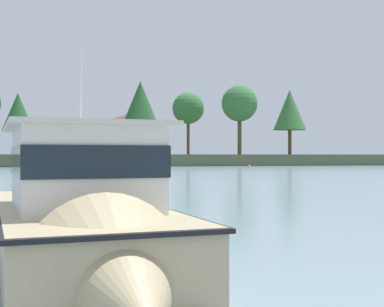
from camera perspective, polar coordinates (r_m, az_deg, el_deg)
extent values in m
cube|color=#4C563D|center=(103.30, -9.71, -0.59)|extent=(167.64, 53.89, 1.70)
cube|color=beige|center=(46.77, -11.51, -1.84)|extent=(4.86, 6.87, 1.41)
cone|color=beige|center=(49.66, -13.35, -1.74)|extent=(2.59, 2.52, 1.99)
cube|color=black|center=(46.75, -11.51, -1.01)|extent=(5.00, 7.03, 0.05)
cube|color=silver|center=(47.27, -11.86, -0.14)|extent=(2.70, 3.05, 1.36)
cube|color=#19232D|center=(47.27, -11.86, 0.02)|extent=(2.75, 3.11, 0.49)
cube|color=beige|center=(47.28, -11.86, 0.72)|extent=(3.09, 3.45, 0.06)
cylinder|color=silver|center=(47.29, -11.86, 1.27)|extent=(0.03, 0.03, 0.85)
cube|color=tan|center=(8.46, -12.23, -9.39)|extent=(2.78, 6.78, 1.27)
cone|color=tan|center=(5.28, -6.99, -15.01)|extent=(2.08, 2.03, 1.90)
cube|color=black|center=(8.39, -12.23, -5.32)|extent=(2.88, 6.92, 0.05)
cube|color=silver|center=(7.70, -11.53, -1.55)|extent=(1.96, 2.84, 1.07)
cube|color=#19232D|center=(7.70, -11.53, -0.75)|extent=(2.00, 2.90, 0.39)
cube|color=beige|center=(7.71, -11.53, 2.67)|extent=(2.26, 3.19, 0.06)
cylinder|color=silver|center=(7.76, -11.53, 7.09)|extent=(0.03, 0.03, 1.14)
cube|color=#669ECC|center=(62.66, -8.53, -1.44)|extent=(4.93, 6.56, 1.34)
cone|color=#669ECC|center=(65.57, -7.49, -1.38)|extent=(2.59, 2.49, 2.00)
cube|color=black|center=(62.65, -8.53, -0.85)|extent=(5.07, 6.72, 0.05)
cube|color=silver|center=(62.95, -8.42, -0.35)|extent=(2.67, 2.88, 1.05)
cube|color=#19232D|center=(62.95, -8.42, -0.25)|extent=(2.72, 2.94, 0.38)
cube|color=beige|center=(62.95, -8.42, 0.16)|extent=(3.05, 3.26, 0.06)
cylinder|color=silver|center=(62.95, -8.42, 0.54)|extent=(0.03, 0.03, 0.79)
sphere|color=orange|center=(71.84, 5.98, -1.38)|extent=(0.45, 0.45, 0.45)
torus|color=#333338|center=(71.83, 5.98, -1.16)|extent=(0.12, 0.12, 0.02)
cylinder|color=brown|center=(111.63, 10.14, 1.99)|extent=(0.70, 0.70, 8.25)
cone|color=#336B38|center=(111.92, 10.14, 4.50)|extent=(6.58, 6.58, 8.04)
cylinder|color=brown|center=(82.68, -17.66, 1.87)|extent=(0.52, 0.52, 5.65)
cone|color=#235128|center=(82.87, -17.66, 4.17)|extent=(4.48, 4.48, 5.47)
cylinder|color=brown|center=(98.80, -0.40, 1.94)|extent=(0.54, 0.54, 7.10)
sphere|color=#336B38|center=(99.10, -0.40, 4.74)|extent=(5.72, 5.72, 5.72)
cylinder|color=brown|center=(79.55, -5.40, 2.32)|extent=(0.58, 0.58, 6.69)
cone|color=#235128|center=(79.82, -5.40, 5.18)|extent=(5.38, 5.38, 6.57)
cylinder|color=brown|center=(88.03, 4.97, 2.14)|extent=(0.64, 0.64, 6.88)
sphere|color=#336B38|center=(88.35, 4.97, 5.21)|extent=(5.79, 5.79, 5.79)
cube|color=#9E998E|center=(107.23, -6.52, 1.45)|extent=(9.29, 6.60, 5.87)
pyramid|color=brown|center=(107.42, -6.52, 3.58)|extent=(10.04, 7.13, 2.12)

